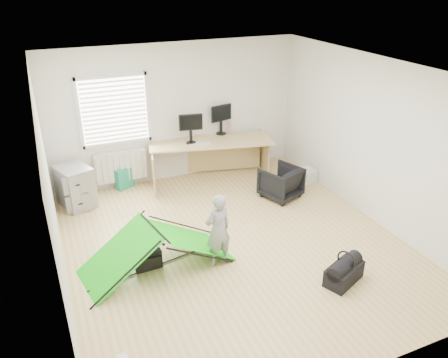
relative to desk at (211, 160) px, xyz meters
name	(u,v)px	position (x,y,z in m)	size (l,w,h in m)	color
ground	(234,243)	(-0.54, -2.31, -0.41)	(5.50, 5.50, 0.00)	tan
back_wall	(177,113)	(-0.54, 0.44, 0.94)	(5.00, 0.02, 2.70)	silver
window	(114,111)	(-1.74, 0.40, 1.14)	(1.20, 0.06, 1.20)	silver
radiator	(121,166)	(-1.74, 0.36, 0.04)	(1.00, 0.12, 0.60)	silver
desk	(211,160)	(0.00, 0.00, 0.00)	(2.43, 0.77, 0.83)	tan
filing_cabinet	(75,187)	(-2.65, -0.06, -0.04)	(0.49, 0.65, 0.76)	gray
monitor_left	(191,133)	(-0.40, 0.05, 0.63)	(0.45, 0.10, 0.43)	black
monitor_right	(221,123)	(0.34, 0.31, 0.64)	(0.47, 0.10, 0.45)	black
keyboard	(200,143)	(-0.25, -0.05, 0.42)	(0.41, 0.14, 0.02)	beige
thermos	(229,128)	(0.51, 0.26, 0.54)	(0.07, 0.07, 0.25)	#BA6877
office_chair	(281,182)	(0.90, -1.23, -0.11)	(0.65, 0.66, 0.60)	black
person	(218,230)	(-0.96, -2.67, 0.15)	(0.41, 0.27, 1.12)	gray
kite	(156,247)	(-1.80, -2.40, -0.09)	(2.09, 0.91, 0.65)	#17C512
storage_crate	(304,176)	(1.68, -0.86, -0.29)	(0.46, 0.32, 0.26)	silver
tote_bag	(124,178)	(-1.71, 0.31, -0.21)	(0.35, 0.15, 0.42)	#1E926C
laptop_bag	(148,261)	(-1.93, -2.41, -0.27)	(0.38, 0.12, 0.29)	black
duffel_bag	(344,274)	(0.46, -3.75, -0.29)	(0.59, 0.30, 0.26)	black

